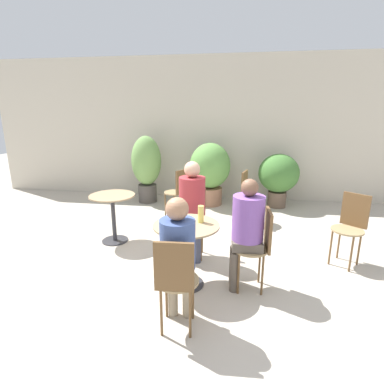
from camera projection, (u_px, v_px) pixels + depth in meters
name	position (u px, v px, depth m)	size (l,w,h in m)	color
ground_plane	(182.00, 285.00, 3.32)	(20.00, 20.00, 0.00)	#B2A899
storefront_wall	(212.00, 129.00, 6.42)	(10.00, 0.06, 3.00)	beige
cafe_table_near	(186.00, 240.00, 3.20)	(0.71, 0.71, 0.71)	#2D2D33
cafe_table_far	(113.00, 208.00, 4.33)	(0.65, 0.65, 0.71)	#2D2D33
bistro_chair_0	(176.00, 277.00, 2.46)	(0.38, 0.38, 0.90)	#997F56
bistro_chair_1	(259.00, 242.00, 3.13)	(0.38, 0.38, 0.90)	#997F56
bistro_chair_2	(193.00, 215.00, 3.94)	(0.38, 0.38, 0.90)	#997F56
bistro_chair_3	(178.00, 189.00, 5.29)	(0.43, 0.42, 0.90)	#997F56
bistro_chair_4	(351.00, 222.00, 3.69)	(0.43, 0.43, 0.90)	#997F56
bistro_chair_5	(249.00, 192.00, 5.10)	(0.41, 0.39, 0.90)	#997F56
seated_person_0	(178.00, 250.00, 2.55)	(0.30, 0.31, 1.19)	gray
seated_person_1	(246.00, 225.00, 3.10)	(0.34, 0.33, 1.22)	brown
seated_person_2	(192.00, 202.00, 3.75)	(0.33, 0.34, 1.28)	#42475B
beer_glass_0	(201.00, 214.00, 3.20)	(0.06, 0.06, 0.19)	#DBC65B
beer_glass_1	(172.00, 215.00, 3.21)	(0.06, 0.06, 0.16)	beige
beer_glass_2	(181.00, 222.00, 2.98)	(0.06, 0.06, 0.19)	silver
potted_plant_0	(147.00, 165.00, 6.22)	(0.61, 0.61, 1.39)	#47423D
potted_plant_1	(210.00, 170.00, 6.06)	(0.82, 0.82, 1.27)	#93664C
potted_plant_2	(279.00, 175.00, 5.92)	(0.79, 0.79, 1.07)	brown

